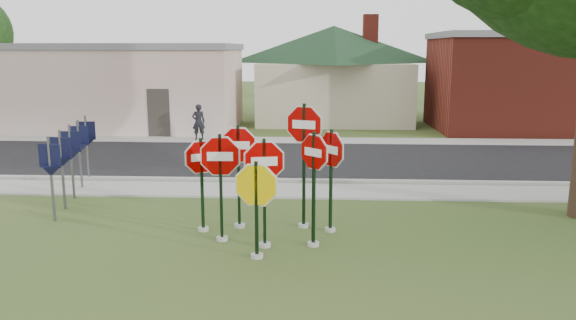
{
  "coord_description": "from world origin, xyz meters",
  "views": [
    {
      "loc": [
        1.09,
        -9.78,
        3.95
      ],
      "look_at": [
        0.48,
        2.0,
        1.61
      ],
      "focal_mm": 35.0,
      "sensor_mm": 36.0,
      "label": 1
    }
  ],
  "objects_px": {
    "stop_sign_yellow": "(256,199)",
    "pedestrian": "(199,122)",
    "stop_sign_left": "(221,173)",
    "stop_sign_center": "(264,178)"
  },
  "relations": [
    {
      "from": "stop_sign_yellow",
      "to": "pedestrian",
      "type": "relative_size",
      "value": 1.3
    },
    {
      "from": "stop_sign_left",
      "to": "pedestrian",
      "type": "bearing_deg",
      "value": 103.84
    },
    {
      "from": "stop_sign_center",
      "to": "pedestrian",
      "type": "distance_m",
      "value": 13.8
    },
    {
      "from": "stop_sign_yellow",
      "to": "stop_sign_left",
      "type": "bearing_deg",
      "value": 131.12
    },
    {
      "from": "stop_sign_yellow",
      "to": "pedestrian",
      "type": "distance_m",
      "value": 14.37
    },
    {
      "from": "stop_sign_center",
      "to": "stop_sign_left",
      "type": "bearing_deg",
      "value": 160.39
    },
    {
      "from": "stop_sign_yellow",
      "to": "pedestrian",
      "type": "height_order",
      "value": "stop_sign_yellow"
    },
    {
      "from": "pedestrian",
      "to": "stop_sign_center",
      "type": "bearing_deg",
      "value": 89.06
    },
    {
      "from": "stop_sign_center",
      "to": "stop_sign_yellow",
      "type": "xyz_separation_m",
      "value": [
        -0.09,
        -0.63,
        -0.26
      ]
    },
    {
      "from": "pedestrian",
      "to": "stop_sign_left",
      "type": "bearing_deg",
      "value": 85.64
    }
  ]
}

